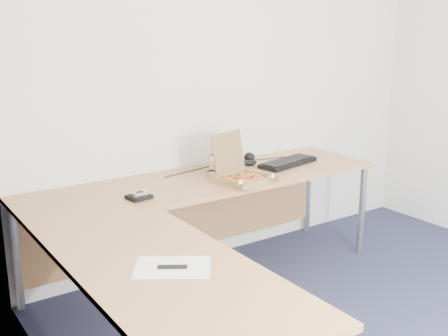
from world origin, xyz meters
TOP-DOWN VIEW (x-y plane):
  - room_shell at (0.00, 0.00)m, footprint 3.50×3.50m
  - desk at (-0.82, 0.97)m, footprint 2.50×2.20m
  - pizza_box at (-0.36, 1.21)m, footprint 0.30×0.35m
  - drinking_glass at (-0.35, 1.56)m, footprint 0.06×0.06m
  - keyboard at (0.18, 1.38)m, footprint 0.51×0.27m
  - mouse at (-0.05, 1.52)m, footprint 0.13×0.11m
  - wallet at (-1.07, 1.26)m, footprint 0.15×0.13m
  - phone at (-1.07, 1.26)m, footprint 0.09×0.06m
  - paper_sheet at (-1.37, 0.32)m, footprint 0.39×0.36m
  - dome_speaker at (0.00, 1.61)m, footprint 0.09×0.09m
  - cable_bundle at (-0.18, 1.60)m, footprint 0.55×0.11m

SIDE VIEW (x-z plane):
  - desk at x=-0.82m, z-range 0.34..1.07m
  - paper_sheet at x=-1.37m, z-range 0.73..0.73m
  - cable_bundle at x=-0.18m, z-range 0.73..0.74m
  - wallet at x=-1.07m, z-range 0.73..0.75m
  - keyboard at x=0.18m, z-range 0.73..0.76m
  - mouse at x=-0.05m, z-range 0.73..0.77m
  - phone at x=-1.07m, z-range 0.75..0.77m
  - pizza_box at x=-0.36m, z-range 0.61..0.92m
  - dome_speaker at x=0.00m, z-range 0.73..0.81m
  - drinking_glass at x=-0.35m, z-range 0.73..0.84m
  - room_shell at x=0.00m, z-range 0.00..2.50m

